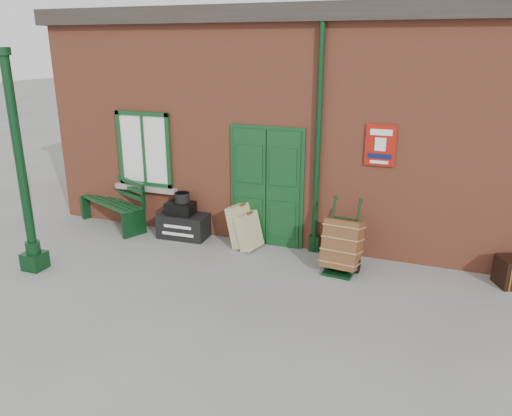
% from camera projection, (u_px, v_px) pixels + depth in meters
% --- Properties ---
extents(ground, '(80.00, 80.00, 0.00)m').
position_uv_depth(ground, '(253.00, 278.00, 8.19)').
color(ground, gray).
rests_on(ground, ground).
extents(station_building, '(10.30, 4.30, 4.36)m').
position_uv_depth(station_building, '(312.00, 118.00, 10.61)').
color(station_building, '#9E4B33').
rests_on(station_building, ground).
extents(canopy_column, '(0.34, 0.34, 3.61)m').
position_uv_depth(canopy_column, '(24.00, 190.00, 8.08)').
color(canopy_column, black).
rests_on(canopy_column, ground).
extents(bench, '(1.79, 1.18, 1.07)m').
position_uv_depth(bench, '(115.00, 201.00, 10.42)').
color(bench, '#103E1B').
rests_on(bench, ground).
extents(houdini_trunk, '(0.98, 0.57, 0.48)m').
position_uv_depth(houdini_trunk, '(184.00, 226.00, 9.84)').
color(houdini_trunk, black).
rests_on(houdini_trunk, ground).
extents(strongbox, '(0.54, 0.40, 0.24)m').
position_uv_depth(strongbox, '(181.00, 208.00, 9.75)').
color(strongbox, black).
rests_on(strongbox, houdini_trunk).
extents(hatbox, '(0.30, 0.30, 0.19)m').
position_uv_depth(hatbox, '(182.00, 197.00, 9.70)').
color(hatbox, black).
rests_on(hatbox, strongbox).
extents(suitcase_back, '(0.51, 0.64, 0.82)m').
position_uv_depth(suitcase_back, '(242.00, 225.00, 9.39)').
color(suitcase_back, tan).
rests_on(suitcase_back, ground).
extents(suitcase_front, '(0.47, 0.57, 0.70)m').
position_uv_depth(suitcase_front, '(249.00, 231.00, 9.26)').
color(suitcase_front, tan).
rests_on(suitcase_front, ground).
extents(porter_trolley, '(0.64, 0.69, 1.22)m').
position_uv_depth(porter_trolley, '(342.00, 245.00, 8.29)').
color(porter_trolley, black).
rests_on(porter_trolley, ground).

